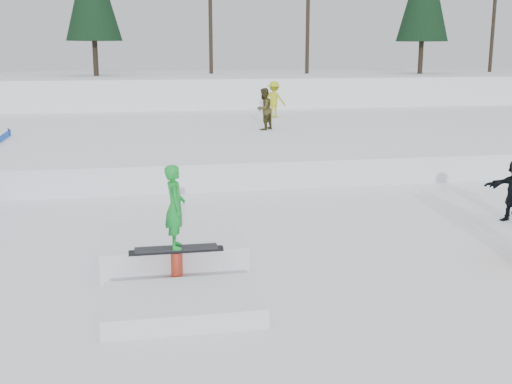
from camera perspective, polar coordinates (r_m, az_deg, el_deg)
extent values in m
plane|color=white|center=(11.53, -0.60, -7.60)|extent=(120.00, 120.00, 0.00)
cube|color=white|center=(40.78, -8.12, 8.63)|extent=(60.00, 14.00, 2.40)
cube|color=white|center=(26.95, -6.61, 4.93)|extent=(50.00, 18.00, 0.80)
cylinder|color=black|center=(25.50, -21.07, 4.07)|extent=(0.05, 0.05, 1.10)
cylinder|color=black|center=(39.21, -14.08, 11.44)|extent=(0.30, 0.30, 2.00)
cylinder|color=black|center=(41.67, 4.64, 15.95)|extent=(0.24, 0.24, 8.00)
cylinder|color=black|center=(42.59, 14.43, 11.49)|extent=(0.30, 0.30, 2.00)
imported|color=#383416|center=(25.66, 0.70, 7.38)|extent=(1.01, 1.01, 1.65)
imported|color=#A8B117|center=(30.27, 1.62, 8.22)|extent=(1.26, 1.11, 1.69)
cube|color=white|center=(12.37, -7.45, -4.96)|extent=(2.60, 2.20, 0.54)
cube|color=white|center=(10.06, -6.56, -9.88)|extent=(2.40, 1.60, 0.30)
cylinder|color=#C1402A|center=(11.22, -7.01, -8.12)|extent=(0.44, 0.44, 0.06)
cylinder|color=#C1402A|center=(11.13, -7.05, -6.82)|extent=(0.20, 0.20, 0.60)
cube|color=black|center=(11.02, -7.09, -5.20)|extent=(1.60, 0.16, 0.06)
cube|color=black|center=(11.01, -7.10, -4.98)|extent=(1.40, 0.28, 0.03)
imported|color=#12962B|center=(10.81, -7.20, -1.30)|extent=(0.34, 0.52, 1.42)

